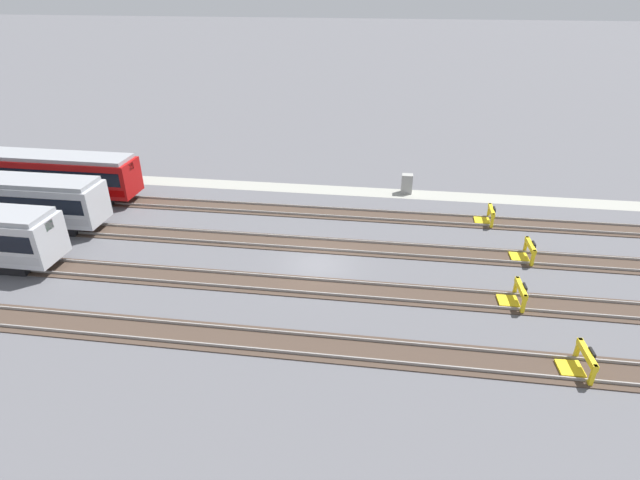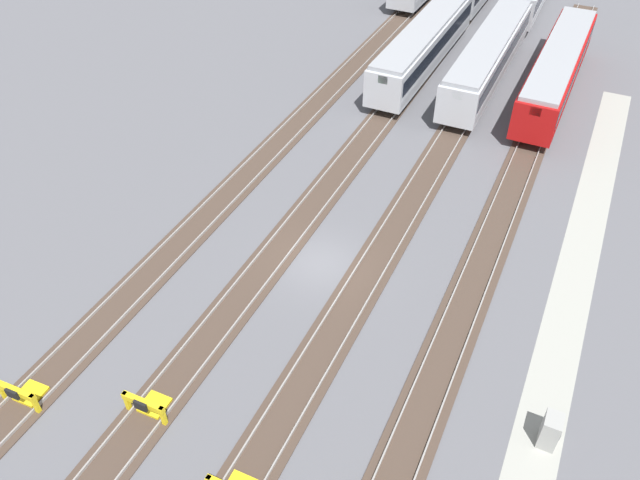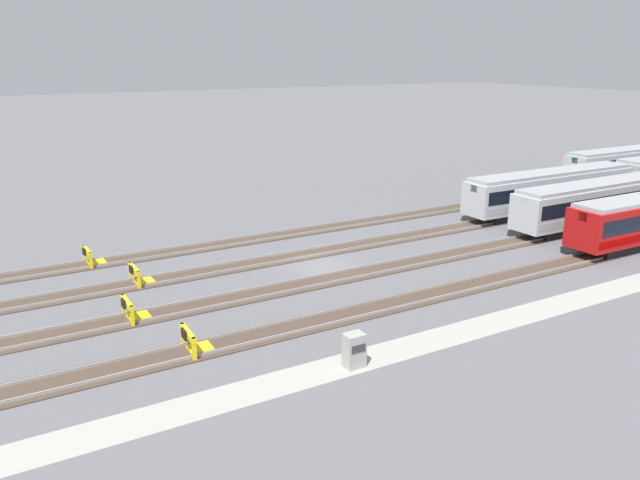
{
  "view_description": "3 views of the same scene",
  "coord_description": "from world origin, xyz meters",
  "px_view_note": "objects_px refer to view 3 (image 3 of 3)",
  "views": [
    {
      "loc": [
        -3.86,
        26.66,
        16.16
      ],
      "look_at": [
        -0.16,
        0.0,
        1.8
      ],
      "focal_mm": 28.0,
      "sensor_mm": 36.0,
      "label": 1
    },
    {
      "loc": [
        -22.05,
        -10.36,
        22.63
      ],
      "look_at": [
        -0.16,
        0.0,
        1.8
      ],
      "focal_mm": 35.0,
      "sensor_mm": 36.0,
      "label": 2
    },
    {
      "loc": [
        -19.52,
        -33.8,
        13.5
      ],
      "look_at": [
        -0.16,
        0.0,
        1.8
      ],
      "focal_mm": 35.0,
      "sensor_mm": 36.0,
      "label": 3
    }
  ],
  "objects_px": {
    "subway_car_front_row_right_inner": "(602,201)",
    "bumper_stop_nearest_track": "(193,342)",
    "bumper_stop_middle_track": "(139,276)",
    "bumper_stop_far_inner_track": "(91,258)",
    "electrical_cabinet": "(354,350)",
    "bumper_stop_near_inner_track": "(132,311)",
    "subway_car_front_row_centre": "(630,163)",
    "subway_car_front_row_left_inner": "(551,190)"
  },
  "relations": [
    {
      "from": "subway_car_front_row_left_inner",
      "to": "bumper_stop_near_inner_track",
      "type": "xyz_separation_m",
      "value": [
        -37.67,
        -5.19,
        -1.53
      ]
    },
    {
      "from": "subway_car_front_row_centre",
      "to": "electrical_cabinet",
      "type": "bearing_deg",
      "value": -157.27
    },
    {
      "from": "bumper_stop_near_inner_track",
      "to": "bumper_stop_nearest_track",
      "type": "bearing_deg",
      "value": -73.04
    },
    {
      "from": "bumper_stop_far_inner_track",
      "to": "subway_car_front_row_right_inner",
      "type": "bearing_deg",
      "value": -15.26
    },
    {
      "from": "subway_car_front_row_left_inner",
      "to": "bumper_stop_far_inner_track",
      "type": "distance_m",
      "value": 38.21
    },
    {
      "from": "bumper_stop_middle_track",
      "to": "bumper_stop_far_inner_track",
      "type": "height_order",
      "value": "same"
    },
    {
      "from": "bumper_stop_middle_track",
      "to": "bumper_stop_far_inner_track",
      "type": "bearing_deg",
      "value": 109.29
    },
    {
      "from": "subway_car_front_row_right_inner",
      "to": "electrical_cabinet",
      "type": "xyz_separation_m",
      "value": [
        -30.33,
        -10.15,
        -1.24
      ]
    },
    {
      "from": "subway_car_front_row_left_inner",
      "to": "electrical_cabinet",
      "type": "bearing_deg",
      "value": -153.19
    },
    {
      "from": "subway_car_front_row_centre",
      "to": "electrical_cabinet",
      "type": "distance_m",
      "value": 53.09
    },
    {
      "from": "bumper_stop_middle_track",
      "to": "subway_car_front_row_left_inner",
      "type": "bearing_deg",
      "value": 0.04
    },
    {
      "from": "bumper_stop_nearest_track",
      "to": "electrical_cabinet",
      "type": "relative_size",
      "value": 1.25
    },
    {
      "from": "bumper_stop_near_inner_track",
      "to": "electrical_cabinet",
      "type": "distance_m",
      "value": 12.52
    },
    {
      "from": "bumper_stop_middle_track",
      "to": "subway_car_front_row_centre",
      "type": "bearing_deg",
      "value": 5.44
    },
    {
      "from": "electrical_cabinet",
      "to": "bumper_stop_near_inner_track",
      "type": "bearing_deg",
      "value": 125.89
    },
    {
      "from": "bumper_stop_near_inner_track",
      "to": "electrical_cabinet",
      "type": "relative_size",
      "value": 1.25
    },
    {
      "from": "subway_car_front_row_centre",
      "to": "bumper_stop_far_inner_track",
      "type": "height_order",
      "value": "subway_car_front_row_centre"
    },
    {
      "from": "subway_car_front_row_left_inner",
      "to": "electrical_cabinet",
      "type": "xyz_separation_m",
      "value": [
        -30.33,
        -15.33,
        -1.24
      ]
    },
    {
      "from": "bumper_stop_nearest_track",
      "to": "bumper_stop_middle_track",
      "type": "relative_size",
      "value": 1.0
    },
    {
      "from": "subway_car_front_row_left_inner",
      "to": "subway_car_front_row_right_inner",
      "type": "bearing_deg",
      "value": -90.0
    },
    {
      "from": "bumper_stop_near_inner_track",
      "to": "bumper_stop_middle_track",
      "type": "height_order",
      "value": "same"
    },
    {
      "from": "bumper_stop_nearest_track",
      "to": "bumper_stop_middle_track",
      "type": "bearing_deg",
      "value": 89.63
    },
    {
      "from": "bumper_stop_far_inner_track",
      "to": "electrical_cabinet",
      "type": "bearing_deg",
      "value": -69.87
    },
    {
      "from": "bumper_stop_far_inner_track",
      "to": "subway_car_front_row_centre",
      "type": "bearing_deg",
      "value": 0.04
    },
    {
      "from": "subway_car_front_row_centre",
      "to": "bumper_stop_middle_track",
      "type": "relative_size",
      "value": 9.0
    },
    {
      "from": "subway_car_front_row_left_inner",
      "to": "subway_car_front_row_right_inner",
      "type": "relative_size",
      "value": 1.0
    },
    {
      "from": "bumper_stop_middle_track",
      "to": "electrical_cabinet",
      "type": "xyz_separation_m",
      "value": [
        5.7,
        -15.3,
        0.29
      ]
    },
    {
      "from": "bumper_stop_near_inner_track",
      "to": "bumper_stop_middle_track",
      "type": "bearing_deg",
      "value": 72.34
    },
    {
      "from": "subway_car_front_row_right_inner",
      "to": "bumper_stop_near_inner_track",
      "type": "distance_m",
      "value": 37.7
    },
    {
      "from": "subway_car_front_row_centre",
      "to": "bumper_stop_nearest_track",
      "type": "bearing_deg",
      "value": -164.15
    },
    {
      "from": "subway_car_front_row_right_inner",
      "to": "bumper_stop_nearest_track",
      "type": "bearing_deg",
      "value": -171.84
    },
    {
      "from": "subway_car_front_row_left_inner",
      "to": "bumper_stop_nearest_track",
      "type": "bearing_deg",
      "value": -163.99
    },
    {
      "from": "subway_car_front_row_centre",
      "to": "electrical_cabinet",
      "type": "height_order",
      "value": "subway_car_front_row_centre"
    },
    {
      "from": "subway_car_front_row_right_inner",
      "to": "bumper_stop_near_inner_track",
      "type": "height_order",
      "value": "subway_car_front_row_right_inner"
    },
    {
      "from": "subway_car_front_row_left_inner",
      "to": "electrical_cabinet",
      "type": "height_order",
      "value": "subway_car_front_row_left_inner"
    },
    {
      "from": "bumper_stop_middle_track",
      "to": "bumper_stop_far_inner_track",
      "type": "distance_m",
      "value": 5.47
    },
    {
      "from": "subway_car_front_row_right_inner",
      "to": "bumper_stop_far_inner_track",
      "type": "xyz_separation_m",
      "value": [
        -37.84,
        10.32,
        -1.53
      ]
    },
    {
      "from": "bumper_stop_near_inner_track",
      "to": "subway_car_front_row_centre",
      "type": "bearing_deg",
      "value": 10.43
    },
    {
      "from": "subway_car_front_row_left_inner",
      "to": "bumper_stop_nearest_track",
      "type": "distance_m",
      "value": 37.58
    },
    {
      "from": "subway_car_front_row_right_inner",
      "to": "bumper_stop_nearest_track",
      "type": "relative_size",
      "value": 8.98
    },
    {
      "from": "bumper_stop_nearest_track",
      "to": "bumper_stop_near_inner_track",
      "type": "relative_size",
      "value": 1.0
    },
    {
      "from": "subway_car_front_row_centre",
      "to": "bumper_stop_nearest_track",
      "type": "height_order",
      "value": "subway_car_front_row_centre"
    }
  ]
}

